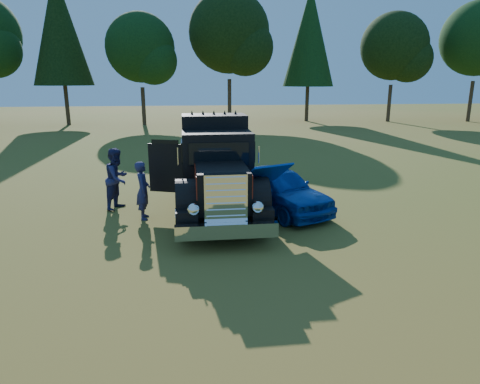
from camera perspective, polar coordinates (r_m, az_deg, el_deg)
name	(u,v)px	position (r m, az deg, el deg)	size (l,w,h in m)	color
ground	(196,232)	(11.96, -5.95, -5.30)	(120.00, 120.00, 0.00)	#475B1B
treeline	(146,35)	(39.44, -12.43, 19.74)	(73.46, 24.27, 13.84)	#2D2116
diamond_t_truck	(216,173)	(13.34, -3.17, 2.60)	(3.33, 7.16, 3.00)	black
hotrod_coupe	(278,189)	(13.65, 5.02, 0.44)	(3.27, 4.52, 1.89)	#0708AB
spectator_near	(143,190)	(13.10, -12.80, 0.21)	(0.64, 0.42, 1.75)	navy
spectator_far	(117,179)	(14.34, -16.04, 1.72)	(0.96, 0.75, 1.99)	#1C2941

